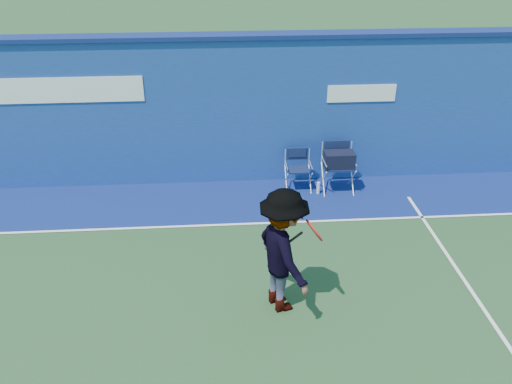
{
  "coord_description": "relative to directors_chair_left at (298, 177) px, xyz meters",
  "views": [
    {
      "loc": [
        0.7,
        -5.41,
        5.28
      ],
      "look_at": [
        1.28,
        2.6,
        1.0
      ],
      "focal_mm": 38.0,
      "sensor_mm": 36.0,
      "label": 1
    }
  ],
  "objects": [
    {
      "name": "directors_chair_right",
      "position": [
        0.8,
        -0.13,
        0.14
      ],
      "size": [
        0.6,
        0.54,
        1.01
      ],
      "color": "silver",
      "rests_on": "ground"
    },
    {
      "name": "water_bottle",
      "position": [
        0.39,
        -0.24,
        -0.15
      ],
      "size": [
        0.07,
        0.07,
        0.26
      ],
      "primitive_type": "cylinder",
      "color": "silver",
      "rests_on": "ground"
    },
    {
      "name": "ground",
      "position": [
        -2.3,
        -4.56,
        -0.28
      ],
      "size": [
        80.0,
        80.0,
        0.0
      ],
      "primitive_type": "plane",
      "color": "#254525",
      "rests_on": "ground"
    },
    {
      "name": "court_lines",
      "position": [
        -2.3,
        -3.96,
        -0.27
      ],
      "size": [
        24.0,
        12.0,
        0.01
      ],
      "color": "white",
      "rests_on": "out_of_bounds_strip"
    },
    {
      "name": "directors_chair_left",
      "position": [
        0.0,
        0.0,
        0.0
      ],
      "size": [
        0.5,
        0.47,
        0.85
      ],
      "color": "silver",
      "rests_on": "ground"
    },
    {
      "name": "tennis_player",
      "position": [
        -0.75,
        -3.67,
        0.68
      ],
      "size": [
        1.1,
        1.4,
        1.91
      ],
      "color": "#EA4738",
      "rests_on": "ground"
    },
    {
      "name": "out_of_bounds_strip",
      "position": [
        -2.3,
        -0.46,
        -0.28
      ],
      "size": [
        24.0,
        1.8,
        0.01
      ],
      "primitive_type": "cube",
      "color": "navy",
      "rests_on": "ground"
    },
    {
      "name": "stadium_wall",
      "position": [
        -2.3,
        0.64,
        1.27
      ],
      "size": [
        24.0,
        0.5,
        3.08
      ],
      "color": "navy",
      "rests_on": "ground"
    }
  ]
}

